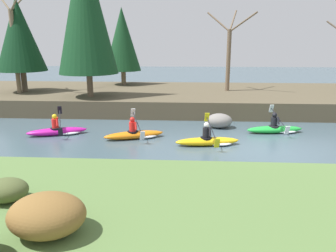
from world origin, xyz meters
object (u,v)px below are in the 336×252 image
(kayaker_far_back, at_px, (60,131))
(kayaker_trailing, at_px, (136,134))
(kayaker_middle, at_px, (210,141))
(boulder_midstream, at_px, (219,121))
(kayaker_lead, at_px, (277,129))

(kayaker_far_back, bearing_deg, kayaker_trailing, -26.46)
(kayaker_middle, distance_m, boulder_midstream, 3.04)
(kayaker_trailing, relative_size, boulder_midstream, 2.11)
(boulder_midstream, bearing_deg, kayaker_middle, -102.60)
(kayaker_middle, bearing_deg, boulder_midstream, 67.77)
(kayaker_middle, height_order, boulder_midstream, kayaker_middle)
(kayaker_middle, xyz_separation_m, kayaker_far_back, (-6.99, 1.19, 0.00))
(kayaker_lead, height_order, kayaker_trailing, same)
(kayaker_trailing, xyz_separation_m, boulder_midstream, (3.93, 2.14, 0.17))
(kayaker_trailing, distance_m, kayaker_far_back, 3.73)
(kayaker_lead, bearing_deg, kayaker_middle, -156.28)
(kayaker_middle, xyz_separation_m, boulder_midstream, (0.66, 2.96, 0.17))
(kayaker_far_back, relative_size, boulder_midstream, 2.11)
(kayaker_trailing, bearing_deg, kayaker_far_back, 153.31)
(kayaker_trailing, xyz_separation_m, kayaker_far_back, (-3.71, 0.37, 0.00))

